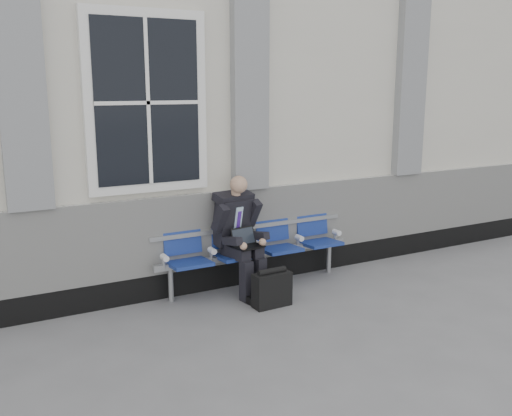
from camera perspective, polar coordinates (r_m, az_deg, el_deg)
ground at (r=5.44m, az=-8.75°, el=-14.57°), size 70.00×70.00×0.00m
station_building at (r=8.22m, az=-17.70°, el=10.14°), size 14.40×4.40×4.49m
bench at (r=6.98m, az=-0.14°, el=-3.47°), size 2.60×0.47×0.91m
businessman at (r=6.68m, az=-1.74°, el=-2.27°), size 0.60×0.80×1.42m
briefcase at (r=6.44m, az=1.60°, el=-8.08°), size 0.44×0.20×0.45m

